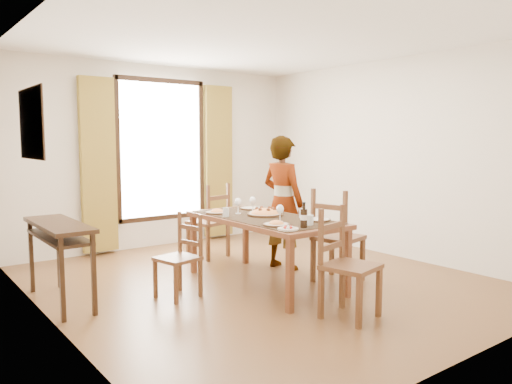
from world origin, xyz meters
TOP-DOWN VIEW (x-y plane):
  - ground at (0.00, 0.00)m, footprint 5.00×5.00m
  - room_shell at (-0.00, 0.13)m, footprint 4.60×5.10m
  - console_table at (-2.03, 0.60)m, footprint 0.38×1.20m
  - dining_table at (-0.04, -0.09)m, footprint 0.89×1.89m
  - chair_west at (-1.00, 0.07)m, footprint 0.44×0.44m
  - chair_north at (0.16, 1.36)m, footprint 0.54×0.54m
  - chair_south at (-0.08, -1.36)m, footprint 0.53×0.53m
  - chair_east at (0.66, -0.52)m, footprint 0.56×0.56m
  - man at (0.58, 0.32)m, footprint 0.72×0.58m
  - plate_sw at (-0.29, -0.61)m, footprint 0.27×0.27m
  - plate_se at (0.25, -0.64)m, footprint 0.27×0.27m
  - plate_nw at (-0.31, 0.44)m, footprint 0.27×0.27m
  - plate_ne at (0.21, 0.49)m, footprint 0.27×0.27m
  - pasta_platter at (0.03, -0.02)m, footprint 0.40×0.40m
  - caprese_plate at (-0.34, -0.85)m, footprint 0.20×0.20m
  - wine_glass_a at (-0.12, -0.47)m, footprint 0.08×0.08m
  - wine_glass_b at (0.08, 0.27)m, footprint 0.08×0.08m
  - wine_glass_c at (-0.13, 0.27)m, footprint 0.08×0.08m
  - tumbler_a at (0.25, -0.40)m, footprint 0.07×0.07m
  - tumbler_b at (-0.36, 0.18)m, footprint 0.07×0.07m
  - tumbler_c at (0.00, -0.78)m, footprint 0.07×0.07m
  - wine_bottle at (-0.15, -0.85)m, footprint 0.07×0.07m

SIDE VIEW (x-z plane):
  - ground at x=0.00m, z-range 0.00..0.00m
  - chair_west at x=-1.00m, z-range -0.03..0.82m
  - chair_south at x=-0.08m, z-range -0.03..0.96m
  - chair_north at x=0.16m, z-range -0.04..0.98m
  - chair_east at x=0.66m, z-range -0.04..1.03m
  - console_table at x=-2.03m, z-range 0.28..1.08m
  - dining_table at x=-0.04m, z-range 0.31..1.07m
  - caprese_plate at x=-0.34m, z-range 0.76..0.80m
  - plate_sw at x=-0.29m, z-range 0.76..0.81m
  - plate_se at x=0.25m, z-range 0.76..0.81m
  - plate_nw at x=-0.31m, z-range 0.76..0.81m
  - plate_ne at x=0.21m, z-range 0.76..0.81m
  - pasta_platter at x=0.03m, z-range 0.76..0.86m
  - tumbler_a at x=0.25m, z-range 0.76..0.86m
  - tumbler_b at x=-0.36m, z-range 0.76..0.86m
  - tumbler_c at x=0.00m, z-range 0.76..0.86m
  - man at x=0.58m, z-range 0.00..1.65m
  - wine_glass_a at x=-0.12m, z-range 0.76..0.94m
  - wine_glass_b at x=0.08m, z-range 0.76..0.94m
  - wine_glass_c at x=-0.13m, z-range 0.76..0.94m
  - wine_bottle at x=-0.15m, z-range 0.76..1.00m
  - room_shell at x=0.00m, z-range 0.17..2.91m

